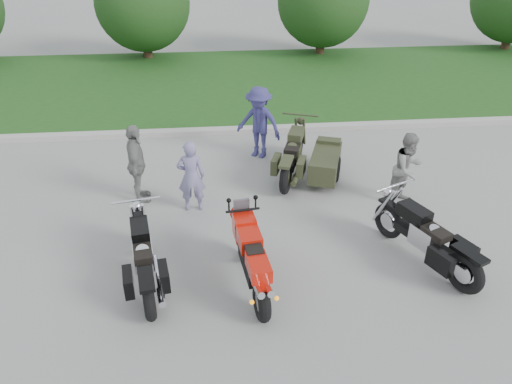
{
  "coord_description": "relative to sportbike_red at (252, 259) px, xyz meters",
  "views": [
    {
      "loc": [
        -0.49,
        -6.85,
        5.67
      ],
      "look_at": [
        0.25,
        1.36,
        0.8
      ],
      "focal_mm": 35.0,
      "sensor_mm": 36.0,
      "label": 1
    }
  ],
  "objects": [
    {
      "name": "sportbike_red",
      "position": [
        0.0,
        0.0,
        0.0
      ],
      "size": [
        0.54,
        2.17,
        1.03
      ],
      "rotation": [
        0.0,
        0.0,
        0.13
      ],
      "color": "black",
      "rests_on": "ground"
    },
    {
      "name": "person_denim",
      "position": [
        0.58,
        4.95,
        0.3
      ],
      "size": [
        1.35,
        1.19,
        1.81
      ],
      "primitive_type": "imported",
      "rotation": [
        0.0,
        0.0,
        -0.56
      ],
      "color": "navy",
      "rests_on": "ground"
    },
    {
      "name": "tree_mid_left",
      "position": [
        -3.03,
        13.94,
        1.59
      ],
      "size": [
        3.6,
        3.6,
        4.0
      ],
      "color": "#3F2B1C",
      "rests_on": "ground"
    },
    {
      "name": "cruiser_right",
      "position": [
        3.14,
        0.34,
        -0.11
      ],
      "size": [
        1.22,
        2.35,
        0.97
      ],
      "rotation": [
        0.0,
        0.0,
        0.43
      ],
      "color": "black",
      "rests_on": "ground"
    },
    {
      "name": "cruiser_sidecar",
      "position": [
        1.68,
        3.68,
        -0.15
      ],
      "size": [
        1.71,
        2.46,
        0.98
      ],
      "rotation": [
        0.0,
        0.0,
        -0.33
      ],
      "color": "black",
      "rests_on": "ground"
    },
    {
      "name": "person_grey",
      "position": [
        3.47,
        2.47,
        0.19
      ],
      "size": [
        0.97,
        0.9,
        1.59
      ],
      "primitive_type": "imported",
      "rotation": [
        0.0,
        0.0,
        0.52
      ],
      "color": "gray",
      "rests_on": "ground"
    },
    {
      "name": "grass_strip",
      "position": [
        -0.03,
        10.59,
        -0.54
      ],
      "size": [
        60.0,
        8.0,
        0.14
      ],
      "primitive_type": "cube",
      "color": "#2A5D20",
      "rests_on": "ground"
    },
    {
      "name": "tree_mid_right",
      "position": [
        3.97,
        13.94,
        1.59
      ],
      "size": [
        3.6,
        3.6,
        4.0
      ],
      "color": "#3F2B1C",
      "rests_on": "ground"
    },
    {
      "name": "person_stripe",
      "position": [
        -1.03,
        2.58,
        0.17
      ],
      "size": [
        0.57,
        0.37,
        1.55
      ],
      "primitive_type": "imported",
      "rotation": [
        0.0,
        0.0,
        3.15
      ],
      "color": "gray",
      "rests_on": "ground"
    },
    {
      "name": "ground",
      "position": [
        -0.03,
        0.44,
        -0.61
      ],
      "size": [
        80.0,
        80.0,
        0.0
      ],
      "primitive_type": "plane",
      "color": "#989893",
      "rests_on": "ground"
    },
    {
      "name": "curb",
      "position": [
        -0.03,
        6.44,
        -0.53
      ],
      "size": [
        60.0,
        0.3,
        0.15
      ],
      "primitive_type": "cube",
      "color": "#AAA8A0",
      "rests_on": "ground"
    },
    {
      "name": "person_back",
      "position": [
        -2.17,
        3.05,
        0.26
      ],
      "size": [
        0.51,
        1.05,
        1.73
      ],
      "primitive_type": "imported",
      "rotation": [
        0.0,
        0.0,
        1.65
      ],
      "color": "gray",
      "rests_on": "ground"
    },
    {
      "name": "cruiser_left",
      "position": [
        -1.76,
        0.24,
        -0.12
      ],
      "size": [
        0.68,
        2.44,
        0.94
      ],
      "rotation": [
        0.0,
        0.0,
        0.18
      ],
      "color": "black",
      "rests_on": "ground"
    }
  ]
}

